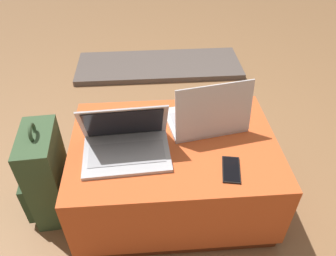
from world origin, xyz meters
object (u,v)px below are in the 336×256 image
object	(u,v)px
laptop_far	(207,117)
cell_phone	(231,170)
laptop_near	(126,143)
backpack	(46,176)

from	to	relation	value
laptop_far	cell_phone	world-z (taller)	laptop_far
laptop_near	cell_phone	world-z (taller)	laptop_near
laptop_far	backpack	bearing A→B (deg)	-1.85
laptop_near	backpack	xyz separation A→B (m)	(-0.41, 0.04, -0.22)
laptop_near	cell_phone	distance (m)	0.47
laptop_near	laptop_far	distance (m)	0.41
cell_phone	backpack	distance (m)	0.88
laptop_near	backpack	world-z (taller)	laptop_near
laptop_far	backpack	distance (m)	0.83
laptop_far	cell_phone	xyz separation A→B (m)	(0.06, -0.30, -0.05)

